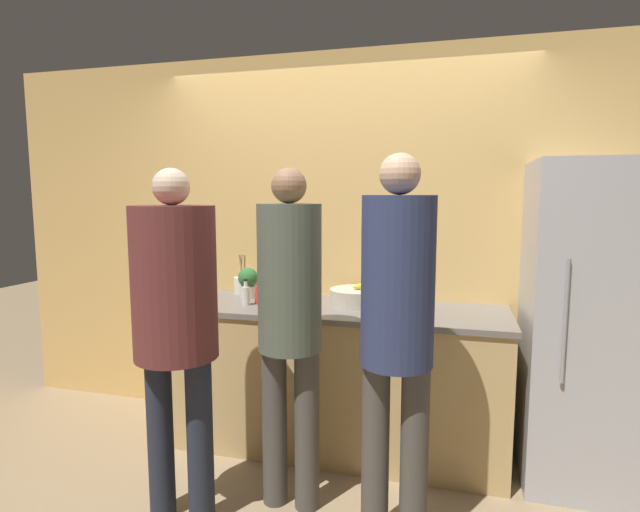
{
  "coord_description": "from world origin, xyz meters",
  "views": [
    {
      "loc": [
        0.76,
        -2.65,
        1.63
      ],
      "look_at": [
        0.0,
        0.16,
        1.28
      ],
      "focal_mm": 28.0,
      "sensor_mm": 36.0,
      "label": 1
    }
  ],
  "objects_px": {
    "person_left": "(175,309)",
    "fruit_bowl": "(357,297)",
    "refrigerator": "(594,325)",
    "person_center": "(290,313)",
    "utensil_crock": "(243,285)",
    "potted_plant": "(248,282)",
    "person_right": "(397,321)",
    "bottle_clear": "(246,295)",
    "bottle_green": "(420,298)",
    "bottle_red": "(261,294)",
    "cup_red": "(401,304)"
  },
  "relations": [
    {
      "from": "person_left",
      "to": "fruit_bowl",
      "type": "distance_m",
      "value": 1.23
    },
    {
      "from": "refrigerator",
      "to": "person_center",
      "type": "distance_m",
      "value": 1.71
    },
    {
      "from": "utensil_crock",
      "to": "fruit_bowl",
      "type": "bearing_deg",
      "value": -10.83
    },
    {
      "from": "utensil_crock",
      "to": "potted_plant",
      "type": "height_order",
      "value": "utensil_crock"
    },
    {
      "from": "person_right",
      "to": "bottle_clear",
      "type": "relative_size",
      "value": 10.52
    },
    {
      "from": "utensil_crock",
      "to": "potted_plant",
      "type": "bearing_deg",
      "value": -53.51
    },
    {
      "from": "bottle_clear",
      "to": "potted_plant",
      "type": "xyz_separation_m",
      "value": [
        -0.08,
        0.23,
        0.05
      ]
    },
    {
      "from": "person_left",
      "to": "person_right",
      "type": "xyz_separation_m",
      "value": [
        1.06,
        0.1,
        -0.01
      ]
    },
    {
      "from": "refrigerator",
      "to": "person_left",
      "type": "bearing_deg",
      "value": -155.83
    },
    {
      "from": "bottle_green",
      "to": "utensil_crock",
      "type": "bearing_deg",
      "value": 166.1
    },
    {
      "from": "person_center",
      "to": "bottle_green",
      "type": "xyz_separation_m",
      "value": [
        0.61,
        0.6,
        -0.01
      ]
    },
    {
      "from": "person_right",
      "to": "potted_plant",
      "type": "height_order",
      "value": "person_right"
    },
    {
      "from": "utensil_crock",
      "to": "bottle_green",
      "type": "xyz_separation_m",
      "value": [
        1.28,
        -0.32,
        0.04
      ]
    },
    {
      "from": "person_center",
      "to": "person_right",
      "type": "xyz_separation_m",
      "value": [
        0.56,
        -0.15,
        0.03
      ]
    },
    {
      "from": "person_left",
      "to": "person_right",
      "type": "height_order",
      "value": "person_right"
    },
    {
      "from": "bottle_clear",
      "to": "utensil_crock",
      "type": "bearing_deg",
      "value": 116.43
    },
    {
      "from": "fruit_bowl",
      "to": "bottle_green",
      "type": "height_order",
      "value": "bottle_green"
    },
    {
      "from": "bottle_red",
      "to": "bottle_green",
      "type": "bearing_deg",
      "value": -2.16
    },
    {
      "from": "person_center",
      "to": "utensil_crock",
      "type": "bearing_deg",
      "value": 125.91
    },
    {
      "from": "utensil_crock",
      "to": "potted_plant",
      "type": "distance_m",
      "value": 0.17
    },
    {
      "from": "bottle_green",
      "to": "cup_red",
      "type": "xyz_separation_m",
      "value": [
        -0.12,
        0.07,
        -0.06
      ]
    },
    {
      "from": "person_left",
      "to": "bottle_green",
      "type": "xyz_separation_m",
      "value": [
        1.11,
        0.85,
        -0.06
      ]
    },
    {
      "from": "person_center",
      "to": "cup_red",
      "type": "xyz_separation_m",
      "value": [
        0.5,
        0.67,
        -0.07
      ]
    },
    {
      "from": "fruit_bowl",
      "to": "potted_plant",
      "type": "xyz_separation_m",
      "value": [
        -0.77,
        0.04,
        0.06
      ]
    },
    {
      "from": "person_center",
      "to": "fruit_bowl",
      "type": "bearing_deg",
      "value": 75.02
    },
    {
      "from": "person_left",
      "to": "bottle_red",
      "type": "bearing_deg",
      "value": 84.57
    },
    {
      "from": "utensil_crock",
      "to": "bottle_red",
      "type": "height_order",
      "value": "utensil_crock"
    },
    {
      "from": "utensil_crock",
      "to": "bottle_red",
      "type": "relative_size",
      "value": 1.75
    },
    {
      "from": "person_right",
      "to": "bottle_green",
      "type": "bearing_deg",
      "value": 85.93
    },
    {
      "from": "bottle_green",
      "to": "cup_red",
      "type": "height_order",
      "value": "bottle_green"
    },
    {
      "from": "bottle_red",
      "to": "potted_plant",
      "type": "bearing_deg",
      "value": 135.67
    },
    {
      "from": "potted_plant",
      "to": "person_right",
      "type": "bearing_deg",
      "value": -39.86
    },
    {
      "from": "person_center",
      "to": "utensil_crock",
      "type": "height_order",
      "value": "person_center"
    },
    {
      "from": "person_center",
      "to": "bottle_green",
      "type": "height_order",
      "value": "person_center"
    },
    {
      "from": "person_right",
      "to": "utensil_crock",
      "type": "height_order",
      "value": "person_right"
    },
    {
      "from": "utensil_crock",
      "to": "person_left",
      "type": "bearing_deg",
      "value": -82.07
    },
    {
      "from": "fruit_bowl",
      "to": "refrigerator",
      "type": "bearing_deg",
      "value": -3.12
    },
    {
      "from": "bottle_green",
      "to": "bottle_clear",
      "type": "bearing_deg",
      "value": -178.04
    },
    {
      "from": "bottle_clear",
      "to": "cup_red",
      "type": "height_order",
      "value": "bottle_clear"
    },
    {
      "from": "bottle_red",
      "to": "utensil_crock",
      "type": "bearing_deg",
      "value": 131.74
    },
    {
      "from": "bottle_clear",
      "to": "potted_plant",
      "type": "distance_m",
      "value": 0.24
    },
    {
      "from": "person_right",
      "to": "bottle_green",
      "type": "xyz_separation_m",
      "value": [
        0.05,
        0.75,
        -0.04
      ]
    },
    {
      "from": "refrigerator",
      "to": "bottle_clear",
      "type": "xyz_separation_m",
      "value": [
        -2.05,
        -0.11,
        0.08
      ]
    },
    {
      "from": "bottle_red",
      "to": "potted_plant",
      "type": "distance_m",
      "value": 0.22
    },
    {
      "from": "person_right",
      "to": "cup_red",
      "type": "xyz_separation_m",
      "value": [
        -0.06,
        0.83,
        -0.1
      ]
    },
    {
      "from": "person_right",
      "to": "bottle_clear",
      "type": "distance_m",
      "value": 1.27
    },
    {
      "from": "bottle_clear",
      "to": "person_left",
      "type": "bearing_deg",
      "value": -90.91
    },
    {
      "from": "bottle_green",
      "to": "cup_red",
      "type": "relative_size",
      "value": 3.14
    },
    {
      "from": "bottle_clear",
      "to": "fruit_bowl",
      "type": "bearing_deg",
      "value": 15.3
    },
    {
      "from": "fruit_bowl",
      "to": "bottle_green",
      "type": "distance_m",
      "value": 0.44
    }
  ]
}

